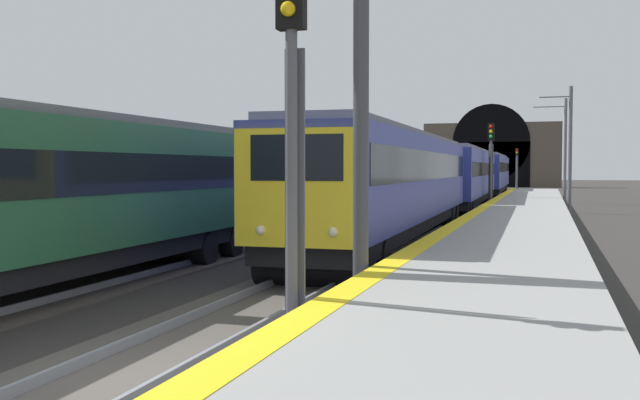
% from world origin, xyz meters
% --- Properties ---
extents(ground_plane, '(320.00, 320.00, 0.00)m').
position_xyz_m(ground_plane, '(0.00, 0.00, 0.00)').
color(ground_plane, '#302D2B').
extents(platform_right, '(112.00, 3.81, 0.92)m').
position_xyz_m(platform_right, '(0.00, -4.02, 0.46)').
color(platform_right, gray).
rests_on(platform_right, ground_plane).
extents(platform_right_edge_strip, '(112.00, 0.50, 0.01)m').
position_xyz_m(platform_right_edge_strip, '(0.00, -2.37, 0.93)').
color(platform_right_edge_strip, yellow).
rests_on(platform_right_edge_strip, platform_right).
extents(track_main_line, '(160.00, 3.08, 0.21)m').
position_xyz_m(track_main_line, '(0.00, 0.00, 0.04)').
color(track_main_line, '#4C4742').
rests_on(track_main_line, ground_plane).
extents(train_main_approaching, '(63.61, 3.20, 3.88)m').
position_xyz_m(train_main_approaching, '(38.07, -0.00, 2.23)').
color(train_main_approaching, navy).
rests_on(train_main_approaching, ground_plane).
extents(train_adjacent_platform, '(36.76, 3.03, 4.75)m').
position_xyz_m(train_adjacent_platform, '(13.88, 4.84, 2.20)').
color(train_adjacent_platform, '#235638').
rests_on(train_adjacent_platform, ground_plane).
extents(railway_signal_near, '(0.39, 0.38, 5.26)m').
position_xyz_m(railway_signal_near, '(1.65, -1.80, 3.08)').
color(railway_signal_near, '#4C4C54').
rests_on(railway_signal_near, ground_plane).
extents(railway_signal_mid, '(0.39, 0.38, 5.36)m').
position_xyz_m(railway_signal_mid, '(37.49, -1.80, 3.24)').
color(railway_signal_mid, '#4C4C54').
rests_on(railway_signal_mid, ground_plane).
extents(railway_signal_far, '(0.39, 0.38, 4.86)m').
position_xyz_m(railway_signal_far, '(76.57, -1.80, 2.87)').
color(railway_signal_far, '#4C4C54').
rests_on(railway_signal_far, ground_plane).
extents(overhead_signal_gantry, '(0.70, 8.96, 7.56)m').
position_xyz_m(overhead_signal_gantry, '(4.97, 2.42, 5.70)').
color(overhead_signal_gantry, '#3F3F47').
rests_on(overhead_signal_gantry, ground_plane).
extents(tunnel_portal, '(2.36, 18.70, 11.48)m').
position_xyz_m(tunnel_portal, '(96.59, 2.42, 4.49)').
color(tunnel_portal, '#51473D').
rests_on(tunnel_portal, ground_plane).
extents(catenary_mast_near, '(0.22, 1.87, 7.44)m').
position_xyz_m(catenary_mast_near, '(37.52, -6.30, 3.81)').
color(catenary_mast_near, '#595B60').
rests_on(catenary_mast_near, ground_plane).
extents(catenary_mast_far, '(0.22, 2.46, 7.86)m').
position_xyz_m(catenary_mast_far, '(50.03, -6.28, 4.06)').
color(catenary_mast_far, '#595B60').
rests_on(catenary_mast_far, ground_plane).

